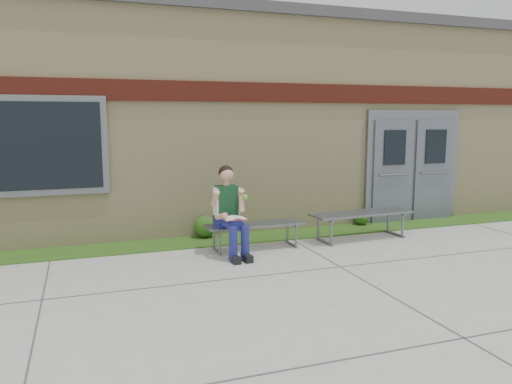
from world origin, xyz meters
name	(u,v)px	position (x,y,z in m)	size (l,w,h in m)	color
ground	(290,285)	(0.00, 0.00, 0.00)	(80.00, 80.00, 0.00)	#9E9E99
grass_strip	(233,239)	(0.00, 2.60, 0.01)	(16.00, 0.80, 0.02)	#264913
school_building	(191,119)	(0.00, 5.99, 2.10)	(16.20, 6.22, 4.20)	beige
bench_left	(255,229)	(0.17, 1.88, 0.33)	(1.64, 0.46, 0.42)	slate
bench_right	(361,218)	(2.17, 1.88, 0.38)	(1.90, 0.64, 0.49)	slate
girl	(230,210)	(-0.32, 1.66, 0.71)	(0.54, 0.89, 1.41)	navy
shrub_mid	(205,226)	(-0.44, 2.85, 0.22)	(0.39, 0.39, 0.39)	#264913
shrub_east	(362,217)	(2.77, 2.85, 0.16)	(0.29, 0.29, 0.29)	#264913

